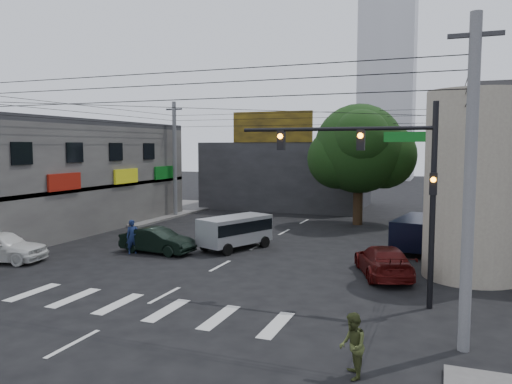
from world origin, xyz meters
The scene contains 19 objects.
ground centered at (0.00, 0.00, 0.00)m, with size 160.00×160.00×0.00m, color black.
sidewalk_far_left centered at (-18.00, 18.00, 0.07)m, with size 16.00×16.00×0.15m, color #514F4C.
building_left centered at (-18.00, 6.00, 3.50)m, with size 14.00×24.00×7.00m, color #44423F.
corner_column centered at (11.00, 4.00, 4.00)m, with size 4.00×4.00×8.00m, color gray.
building_far centered at (-4.00, 26.00, 3.00)m, with size 14.00×10.00×6.00m, color #232326.
billboard centered at (-4.00, 21.10, 7.30)m, with size 7.00×0.30×2.60m, color olive.
tower_distant centered at (0.00, 70.00, 22.00)m, with size 9.00×9.00×44.00m, color silver.
street_tree centered at (4.00, 17.00, 5.47)m, with size 6.40×6.40×8.70m.
traffic_gantry centered at (7.82, -1.00, 4.83)m, with size 7.10×0.35×7.20m.
utility_pole_near_right centered at (10.50, -4.50, 4.60)m, with size 0.32×0.32×9.20m, color #59595B.
utility_pole_far_left centered at (-10.50, 16.00, 4.60)m, with size 0.32×0.32×9.20m, color #59595B.
utility_pole_far_right centered at (10.50, 16.00, 4.60)m, with size 0.32×0.32×9.20m, color #59595B.
dark_sedan centered at (-4.36, 3.46, 0.67)m, with size 4.19×1.74×1.35m, color black.
white_compact centered at (-10.50, -1.00, 0.77)m, with size 4.78×2.61×1.54m, color silver.
maroon_sedan centered at (7.45, 2.84, 0.68)m, with size 3.35×5.05×1.36m, color #460B0A.
silver_minivan centered at (-0.86, 5.84, 0.90)m, with size 3.25×4.56×1.81m, color #9FA2A7, non-canonical shape.
navy_van centered at (8.52, 8.80, 0.92)m, with size 2.53×4.86×1.85m, color black, non-canonical shape.
traffic_officer centered at (-5.49, 2.85, 0.90)m, with size 0.77×0.77×1.81m, color #131F43.
pedestrian_olive centered at (7.89, -7.25, 0.81)m, with size 0.82×0.93×1.62m, color #3F4821.
Camera 1 is at (9.89, -19.11, 5.68)m, focal length 35.00 mm.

